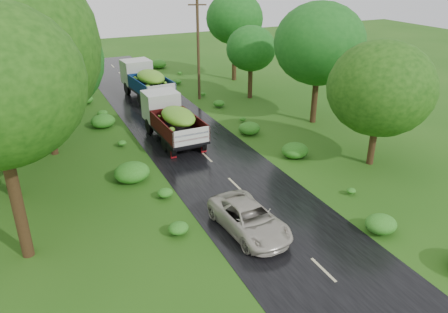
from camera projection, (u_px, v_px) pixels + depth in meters
ground at (323, 270)px, 17.44m from camera, size 120.00×120.00×0.00m
road at (262, 210)px, 21.56m from camera, size 6.50×80.00×0.02m
road_lines at (252, 201)px, 22.38m from camera, size 0.12×69.60×0.00m
truck_near at (171, 117)px, 29.41m from camera, size 2.53×6.82×2.84m
truck_far at (145, 79)px, 38.27m from camera, size 3.06×7.29×2.99m
car at (249, 219)px, 19.64m from camera, size 2.50×4.84×1.31m
utility_pole at (198, 49)px, 36.84m from camera, size 1.44×0.63×8.59m
trees_left at (5, 34)px, 29.18m from camera, size 6.96×33.46×9.76m
trees_right at (292, 47)px, 33.06m from camera, size 4.79×24.95×7.58m
shrubs at (195, 141)px, 28.85m from camera, size 11.90×44.00×0.70m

